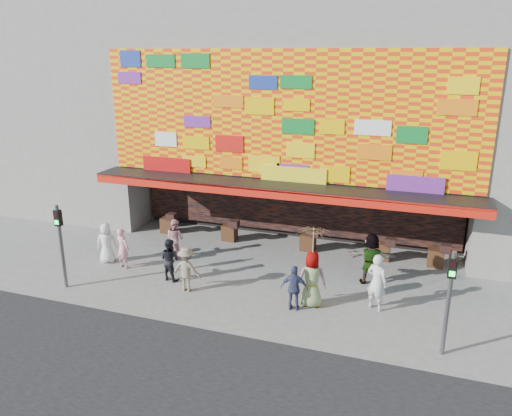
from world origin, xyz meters
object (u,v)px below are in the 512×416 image
at_px(ped_d, 187,269).
at_px(signal_left, 60,237).
at_px(ped_i, 175,238).
at_px(parasol, 313,242).
at_px(ped_c, 170,259).
at_px(ped_h, 377,282).
at_px(signal_right, 450,292).
at_px(ped_f, 371,259).
at_px(ped_b, 123,248).
at_px(ped_e, 294,288).
at_px(ped_g, 312,279).
at_px(ped_a, 107,243).

bearing_deg(ped_d, signal_left, 14.69).
distance_m(ped_i, parasol, 6.61).
xyz_separation_m(ped_d, ped_i, (-1.79, 2.55, 0.00)).
relative_size(ped_c, ped_h, 0.83).
bearing_deg(ped_c, signal_right, -178.84).
relative_size(ped_f, parasol, 0.95).
bearing_deg(ped_b, ped_i, -118.57).
distance_m(ped_c, ped_d, 1.14).
bearing_deg(signal_right, ped_c, 169.33).
relative_size(ped_d, ped_e, 1.05).
height_order(ped_c, ped_h, ped_h).
relative_size(ped_c, ped_e, 1.04).
bearing_deg(ped_b, ped_d, 175.32).
distance_m(signal_right, ped_g, 4.36).
bearing_deg(parasol, ped_g, 180.00).
bearing_deg(parasol, ped_e, -136.87).
bearing_deg(ped_c, ped_d, 160.51).
xyz_separation_m(ped_b, ped_f, (9.03, 1.70, 0.14)).
height_order(ped_c, ped_f, ped_f).
bearing_deg(ped_i, ped_h, -176.55).
height_order(signal_right, ped_a, signal_right).
xyz_separation_m(ped_c, ped_g, (5.25, -0.26, 0.15)).
bearing_deg(ped_c, ped_a, 0.84).
height_order(ped_a, ped_b, ped_a).
distance_m(signal_right, ped_h, 2.94).
distance_m(ped_f, ped_i, 7.66).
relative_size(ped_e, ped_h, 0.80).
height_order(signal_left, ped_c, signal_left).
bearing_deg(ped_e, ped_b, -14.41).
xyz_separation_m(signal_right, ped_a, (-12.31, 2.34, -1.06)).
distance_m(ped_a, ped_d, 4.21).
bearing_deg(ped_a, signal_right, 145.61).
distance_m(ped_c, ped_i, 2.12).
distance_m(ped_a, ped_c, 3.12).
height_order(signal_left, ped_h, signal_left).
bearing_deg(signal_left, signal_right, 0.00).
relative_size(signal_right, ped_a, 1.89).
distance_m(ped_c, parasol, 5.45).
bearing_deg(ped_f, ped_b, 0.76).
xyz_separation_m(signal_left, ped_f, (10.00, 3.80, -0.93)).
bearing_deg(ped_b, signal_left, 77.33).
relative_size(signal_left, ped_g, 1.61).
xyz_separation_m(signal_right, ped_c, (-9.24, 1.74, -1.08)).
xyz_separation_m(ped_g, ped_i, (-6.07, 2.22, -0.14)).
height_order(signal_right, parasol, signal_right).
relative_size(signal_right, ped_c, 1.93).
xyz_separation_m(ped_a, ped_h, (10.30, -0.39, 0.14)).
xyz_separation_m(ped_b, ped_c, (2.19, -0.36, -0.01)).
relative_size(ped_h, parasol, 0.97).
distance_m(ped_a, ped_h, 10.31).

